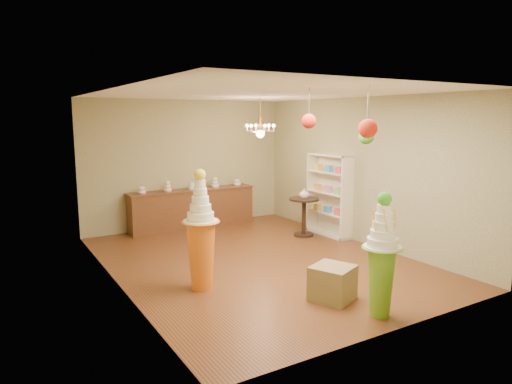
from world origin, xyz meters
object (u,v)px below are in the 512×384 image
round_table (304,212)px  pedestal_orange (201,244)px  sideboard (193,208)px  pedestal_green (381,266)px

round_table → pedestal_orange: bearing=-151.6°
sideboard → round_table: sideboard is taller
pedestal_green → round_table: bearing=66.9°
sideboard → round_table: bearing=-47.4°
pedestal_orange → sideboard: size_ratio=0.61×
sideboard → pedestal_orange: bearing=-111.2°
sideboard → round_table: 2.67m
pedestal_orange → sideboard: bearing=68.8°
pedestal_green → pedestal_orange: bearing=127.4°
pedestal_green → sideboard: bearing=91.6°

